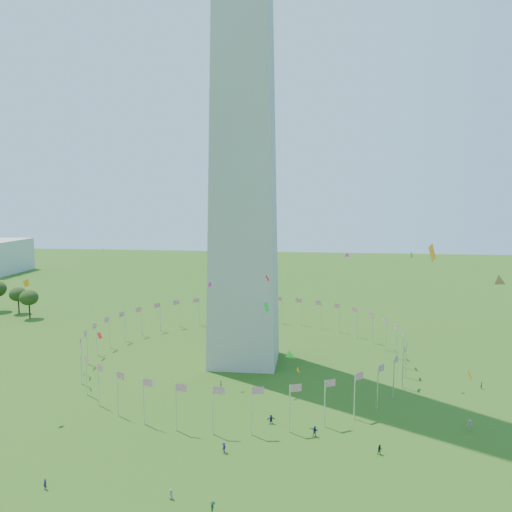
% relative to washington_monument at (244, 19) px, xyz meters
% --- Properties ---
extents(ground, '(600.00, 600.00, 0.00)m').
position_rel_washington_monument_xyz_m(ground, '(0.00, -50.00, -84.50)').
color(ground, '#284D12').
rests_on(ground, ground).
extents(washington_monument, '(16.80, 16.80, 169.00)m').
position_rel_washington_monument_xyz_m(washington_monument, '(0.00, 0.00, 0.00)').
color(washington_monument, '#B2AD9E').
rests_on(washington_monument, ground).
extents(flag_ring, '(80.24, 80.24, 9.00)m').
position_rel_washington_monument_xyz_m(flag_ring, '(-0.00, 0.00, -80.00)').
color(flag_ring, silver).
rests_on(flag_ring, ground).
extents(crowd, '(102.30, 63.54, 1.95)m').
position_rel_washington_monument_xyz_m(crowd, '(10.79, -50.17, -83.61)').
color(crowd, '#282828').
rests_on(crowd, ground).
extents(kites_aloft, '(96.18, 66.52, 32.84)m').
position_rel_washington_monument_xyz_m(kites_aloft, '(16.41, -26.00, -64.84)').
color(kites_aloft, green).
rests_on(kites_aloft, ground).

